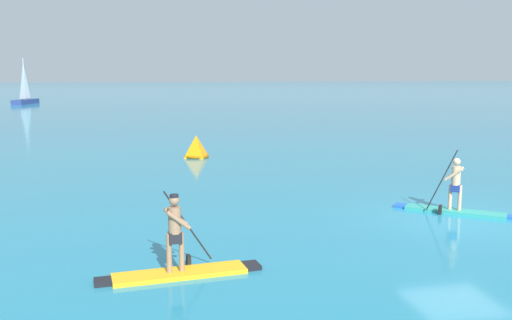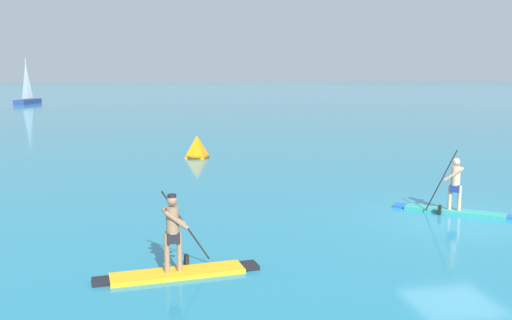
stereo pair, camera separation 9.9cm
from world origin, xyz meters
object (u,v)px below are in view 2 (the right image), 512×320
paddleboarder_near_left (177,258)px  race_marker_buoy (197,148)px  sailboat_left_horizon (28,98)px  paddleboarder_mid_center (454,201)px

paddleboarder_near_left → race_marker_buoy: (1.79, 16.25, 0.11)m
race_marker_buoy → sailboat_left_horizon: bearing=109.2°
paddleboarder_near_left → race_marker_buoy: size_ratio=2.71×
paddleboarder_near_left → paddleboarder_mid_center: 9.13m
paddleboarder_mid_center → sailboat_left_horizon: bearing=-31.5°
paddleboarder_mid_center → sailboat_left_horizon: sailboat_left_horizon is taller
race_marker_buoy → paddleboarder_near_left: bearing=-96.3°
race_marker_buoy → sailboat_left_horizon: 53.85m
race_marker_buoy → sailboat_left_horizon: size_ratio=0.22×
race_marker_buoy → sailboat_left_horizon: sailboat_left_horizon is taller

